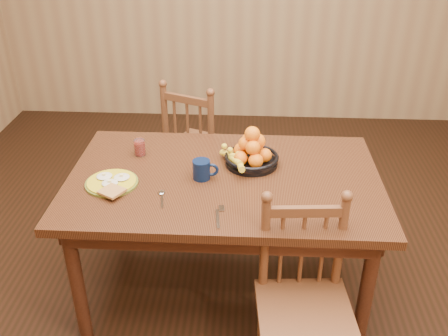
# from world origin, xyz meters

# --- Properties ---
(room) EXTENTS (4.52, 5.02, 2.72)m
(room) POSITION_xyz_m (0.00, 0.00, 1.35)
(room) COLOR black
(room) RESTS_ON ground
(dining_table) EXTENTS (1.60, 1.00, 0.75)m
(dining_table) POSITION_xyz_m (0.00, 0.00, 0.67)
(dining_table) COLOR black
(dining_table) RESTS_ON ground
(chair_far) EXTENTS (0.55, 0.54, 0.94)m
(chair_far) POSITION_xyz_m (-0.23, 0.89, 0.46)
(chair_far) COLOR #512A18
(chair_far) RESTS_ON ground
(chair_near) EXTENTS (0.44, 0.43, 0.91)m
(chair_near) POSITION_xyz_m (0.38, -0.56, 0.44)
(chair_near) COLOR #512A18
(chair_near) RESTS_ON ground
(breakfast_plate) EXTENTS (0.26, 0.31, 0.04)m
(breakfast_plate) POSITION_xyz_m (-0.55, -0.11, 0.76)
(breakfast_plate) COLOR #59601E
(breakfast_plate) RESTS_ON dining_table
(fork) EXTENTS (0.04, 0.18, 0.00)m
(fork) POSITION_xyz_m (-0.00, -0.35, 0.75)
(fork) COLOR silver
(fork) RESTS_ON dining_table
(spoon) EXTENTS (0.05, 0.16, 0.01)m
(spoon) POSITION_xyz_m (-0.29, -0.20, 0.75)
(spoon) COLOR silver
(spoon) RESTS_ON dining_table
(coffee_mug) EXTENTS (0.13, 0.09, 0.10)m
(coffee_mug) POSITION_xyz_m (-0.11, -0.02, 0.80)
(coffee_mug) COLOR black
(coffee_mug) RESTS_ON dining_table
(juice_glass) EXTENTS (0.06, 0.06, 0.09)m
(juice_glass) POSITION_xyz_m (-0.48, 0.21, 0.79)
(juice_glass) COLOR silver
(juice_glass) RESTS_ON dining_table
(fruit_bowl) EXTENTS (0.32, 0.32, 0.22)m
(fruit_bowl) POSITION_xyz_m (0.13, 0.14, 0.82)
(fruit_bowl) COLOR black
(fruit_bowl) RESTS_ON dining_table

